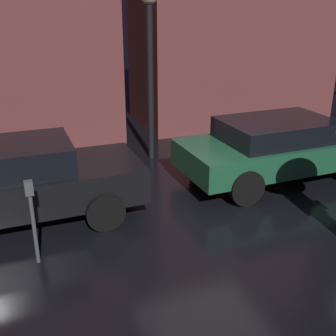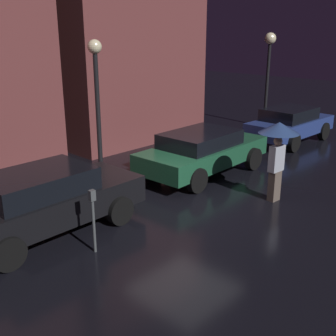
{
  "view_description": "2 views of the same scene",
  "coord_description": "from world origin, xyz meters",
  "px_view_note": "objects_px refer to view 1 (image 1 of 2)",
  "views": [
    {
      "loc": [
        -3.1,
        -6.03,
        3.7
      ],
      "look_at": [
        -0.75,
        0.25,
        1.06
      ],
      "focal_mm": 45.0,
      "sensor_mm": 36.0,
      "label": 1
    },
    {
      "loc": [
        -7.54,
        -6.58,
        4.33
      ],
      "look_at": [
        -0.4,
        0.25,
        1.08
      ],
      "focal_mm": 45.0,
      "sensor_mm": 36.0,
      "label": 2
    }
  ],
  "objects_px": {
    "parked_car_black": "(14,182)",
    "parked_car_green": "(280,146)",
    "street_lamp_near": "(150,43)",
    "parking_meter": "(32,214)"
  },
  "relations": [
    {
      "from": "parked_car_green",
      "to": "parked_car_black",
      "type": "bearing_deg",
      "value": 179.13
    },
    {
      "from": "parked_car_black",
      "to": "parking_meter",
      "type": "bearing_deg",
      "value": -82.64
    },
    {
      "from": "street_lamp_near",
      "to": "parked_car_black",
      "type": "bearing_deg",
      "value": -144.76
    },
    {
      "from": "parked_car_black",
      "to": "parking_meter",
      "type": "height_order",
      "value": "parked_car_black"
    },
    {
      "from": "parked_car_green",
      "to": "parking_meter",
      "type": "height_order",
      "value": "parked_car_green"
    },
    {
      "from": "parked_car_green",
      "to": "street_lamp_near",
      "type": "relative_size",
      "value": 1.13
    },
    {
      "from": "parking_meter",
      "to": "street_lamp_near",
      "type": "bearing_deg",
      "value": 50.89
    },
    {
      "from": "parking_meter",
      "to": "street_lamp_near",
      "type": "height_order",
      "value": "street_lamp_near"
    },
    {
      "from": "parked_car_black",
      "to": "parked_car_green",
      "type": "xyz_separation_m",
      "value": [
        5.56,
        0.08,
        -0.03
      ]
    },
    {
      "from": "parked_car_black",
      "to": "parked_car_green",
      "type": "bearing_deg",
      "value": 0.06
    }
  ]
}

